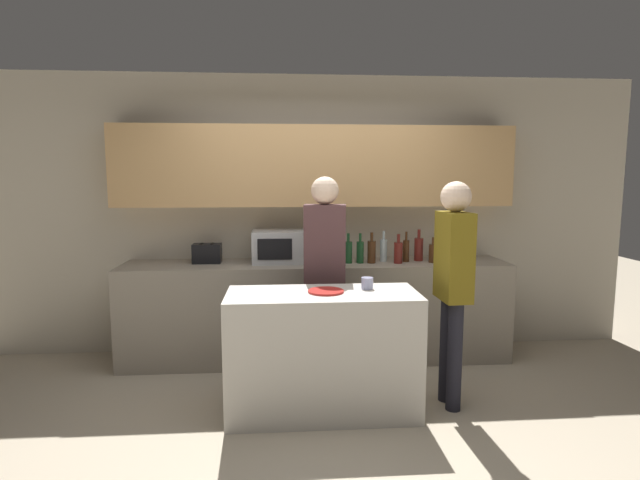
% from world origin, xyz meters
% --- Properties ---
extents(ground_plane, '(14.00, 14.00, 0.00)m').
position_xyz_m(ground_plane, '(0.00, 0.00, 0.00)').
color(ground_plane, '#BCAD93').
extents(back_wall, '(6.40, 0.40, 2.70)m').
position_xyz_m(back_wall, '(0.00, 1.66, 1.54)').
color(back_wall, beige).
rests_on(back_wall, ground_plane).
extents(back_counter, '(3.60, 0.62, 0.93)m').
position_xyz_m(back_counter, '(0.00, 1.39, 0.46)').
color(back_counter, gray).
rests_on(back_counter, ground_plane).
extents(kitchen_island, '(1.38, 0.58, 0.90)m').
position_xyz_m(kitchen_island, '(-0.03, 0.29, 0.45)').
color(kitchen_island, beige).
rests_on(kitchen_island, ground_plane).
extents(microwave, '(0.52, 0.39, 0.30)m').
position_xyz_m(microwave, '(-0.34, 1.46, 1.08)').
color(microwave, '#B7BABC').
rests_on(microwave, back_counter).
extents(toaster, '(0.26, 0.16, 0.18)m').
position_xyz_m(toaster, '(-1.02, 1.46, 1.02)').
color(toaster, black).
rests_on(toaster, back_counter).
extents(potted_plant, '(0.14, 0.14, 0.39)m').
position_xyz_m(potted_plant, '(1.38, 1.46, 1.12)').
color(potted_plant, silver).
rests_on(potted_plant, back_counter).
extents(bottle_0, '(0.07, 0.07, 0.28)m').
position_xyz_m(bottle_0, '(0.29, 1.35, 1.03)').
color(bottle_0, '#194723').
rests_on(bottle_0, back_counter).
extents(bottle_1, '(0.07, 0.07, 0.28)m').
position_xyz_m(bottle_1, '(0.41, 1.35, 1.03)').
color(bottle_1, '#194723').
rests_on(bottle_1, back_counter).
extents(bottle_2, '(0.08, 0.08, 0.29)m').
position_xyz_m(bottle_2, '(0.51, 1.34, 1.04)').
color(bottle_2, '#472814').
rests_on(bottle_2, back_counter).
extents(bottle_3, '(0.07, 0.07, 0.29)m').
position_xyz_m(bottle_3, '(0.64, 1.42, 1.04)').
color(bottle_3, silver).
rests_on(bottle_3, back_counter).
extents(bottle_4, '(0.08, 0.08, 0.27)m').
position_xyz_m(bottle_4, '(0.76, 1.30, 1.03)').
color(bottle_4, maroon).
rests_on(bottle_4, back_counter).
extents(bottle_5, '(0.06, 0.06, 0.29)m').
position_xyz_m(bottle_5, '(0.85, 1.39, 1.04)').
color(bottle_5, '#472814').
rests_on(bottle_5, back_counter).
extents(bottle_6, '(0.08, 0.08, 0.30)m').
position_xyz_m(bottle_6, '(0.99, 1.43, 1.04)').
color(bottle_6, maroon).
rests_on(bottle_6, back_counter).
extents(bottle_7, '(0.08, 0.08, 0.24)m').
position_xyz_m(bottle_7, '(1.09, 1.32, 1.02)').
color(bottle_7, '#472814').
rests_on(bottle_7, back_counter).
extents(plate_on_island, '(0.26, 0.26, 0.01)m').
position_xyz_m(plate_on_island, '(-0.01, 0.30, 0.91)').
color(plate_on_island, red).
rests_on(plate_on_island, kitchen_island).
extents(cup_0, '(0.09, 0.09, 0.09)m').
position_xyz_m(cup_0, '(0.31, 0.38, 0.94)').
color(cup_0, '#9C9FC5').
rests_on(cup_0, kitchen_island).
extents(person_left, '(0.22, 0.35, 1.70)m').
position_xyz_m(person_left, '(0.94, 0.32, 1.01)').
color(person_left, black).
rests_on(person_left, ground_plane).
extents(person_center, '(0.36, 0.23, 1.73)m').
position_xyz_m(person_center, '(0.03, 0.83, 1.04)').
color(person_center, black).
rests_on(person_center, ground_plane).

